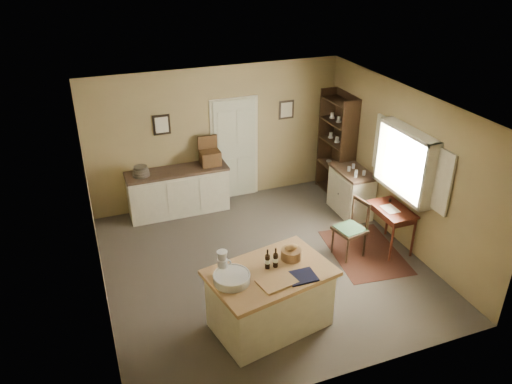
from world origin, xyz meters
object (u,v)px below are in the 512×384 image
at_px(writing_desk, 392,214).
at_px(shelving_unit, 339,145).
at_px(desk_chair, 350,230).
at_px(sideboard, 179,190).
at_px(right_cabinet, 351,191).
at_px(work_island, 269,297).

height_order(writing_desk, shelving_unit, shelving_unit).
relative_size(writing_desk, desk_chair, 0.83).
xyz_separation_m(sideboard, desk_chair, (2.32, -2.43, 0.01)).
xyz_separation_m(sideboard, right_cabinet, (3.08, -1.17, -0.02)).
bearing_deg(shelving_unit, desk_chair, -113.43).
distance_m(sideboard, shelving_unit, 3.30).
relative_size(writing_desk, shelving_unit, 0.39).
xyz_separation_m(work_island, desk_chair, (1.88, 1.11, 0.01)).
bearing_deg(sideboard, work_island, -82.99).
distance_m(desk_chair, right_cabinet, 1.47).
relative_size(work_island, writing_desk, 2.17).
bearing_deg(right_cabinet, desk_chair, -121.19).
bearing_deg(writing_desk, work_island, -158.02).
relative_size(writing_desk, right_cabinet, 0.83).
xyz_separation_m(writing_desk, desk_chair, (-0.76, 0.04, -0.17)).
relative_size(sideboard, right_cabinet, 1.94).
xyz_separation_m(desk_chair, shelving_unit, (0.92, 2.12, 0.57)).
bearing_deg(writing_desk, right_cabinet, 90.01).
distance_m(writing_desk, desk_chair, 0.78).
bearing_deg(writing_desk, desk_chair, 176.71).
relative_size(sideboard, writing_desk, 2.35).
relative_size(desk_chair, right_cabinet, 0.99).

